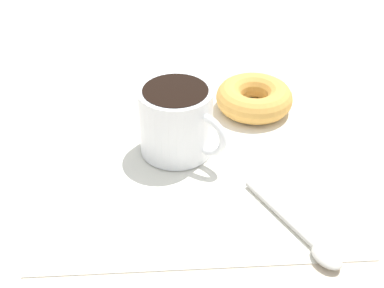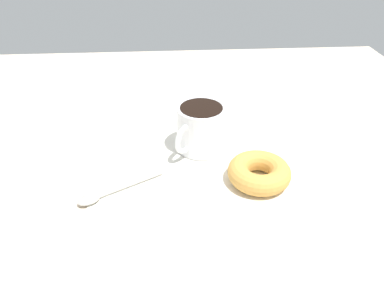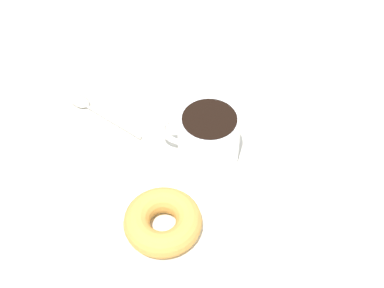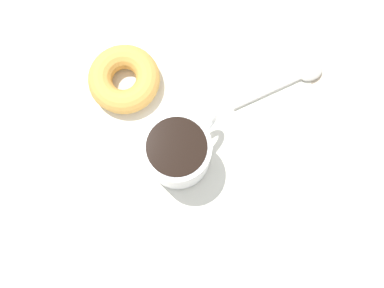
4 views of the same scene
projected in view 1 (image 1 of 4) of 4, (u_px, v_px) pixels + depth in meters
The scene contains 5 objects.
ground_plane at pixel (204, 153), 68.78cm from camera, with size 120.00×120.00×2.00cm, color beige.
napkin at pixel (192, 158), 66.12cm from camera, with size 35.04×35.04×0.30cm, color white.
coffee_cup at pixel (177, 120), 64.68cm from camera, with size 9.73×10.89×8.60cm.
donut at pixel (254, 98), 73.81cm from camera, with size 10.60×10.60×3.56cm, color gold.
spoon at pixel (311, 242), 54.10cm from camera, with size 13.74×8.54×0.90cm.
Camera 1 is at (-54.39, 3.85, 40.97)cm, focal length 50.00 mm.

